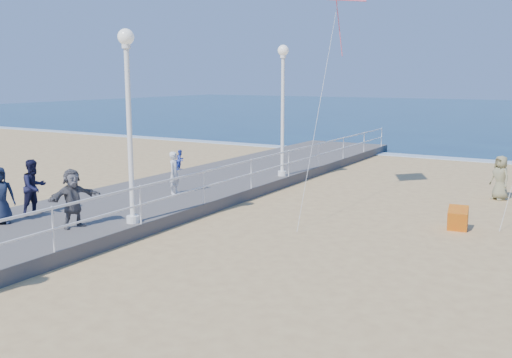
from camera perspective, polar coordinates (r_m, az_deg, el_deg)
The scene contains 13 objects.
ground at distance 13.68m, azimuth 4.85°, elevation -8.84°, with size 160.00×160.00×0.00m, color tan.
surf_line at distance 32.96m, azimuth 20.48°, elevation 1.81°, with size 160.00×1.20×0.04m, color white.
boardwalk at distance 18.02m, azimuth -17.23°, elevation -3.93°, with size 5.00×44.00×0.40m, color #655F5B.
railing at distance 16.09m, azimuth -11.52°, elevation -1.50°, with size 0.05×42.00×0.55m.
lamp_post_mid at distance 16.00m, azimuth -12.63°, elevation 7.11°, with size 0.44×0.44×5.32m.
lamp_post_far at distance 23.39m, azimuth 2.70°, elevation 8.22°, with size 0.44×0.44×5.32m.
woman_holding_toddler at distance 20.09m, azimuth -8.13°, elevation 0.61°, with size 0.55×0.36×1.50m, color silver.
toddler_held at distance 20.04m, azimuth -7.56°, elevation 1.91°, with size 0.34×0.27×0.70m, color blue.
spectator_4 at distance 17.37m, azimuth -24.26°, elevation -1.50°, with size 0.79×0.51×1.61m, color #192237.
spectator_5 at distance 16.21m, azimuth -17.86°, elevation -1.85°, with size 1.50×0.48×1.62m, color #545358.
spectator_7 at distance 18.12m, azimuth -21.31°, elevation -0.76°, with size 0.81×0.63×1.66m, color #171834.
beach_walker_c at distance 22.69m, azimuth 23.23°, elevation 0.12°, with size 0.80×0.52×1.63m, color gray.
box_kite at distance 17.78m, azimuth 19.53°, elevation -3.92°, with size 0.55×0.55×0.60m, color red.
Camera 1 is at (5.54, -11.69, 4.44)m, focal length 40.00 mm.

